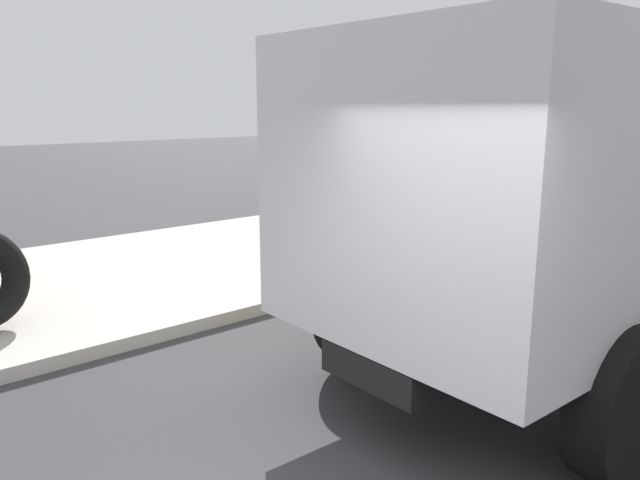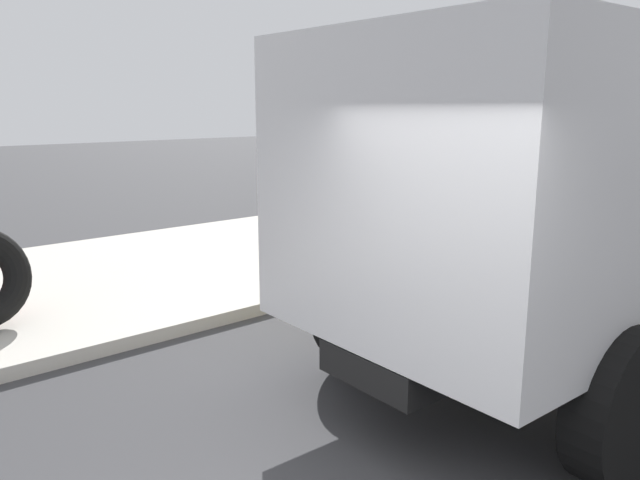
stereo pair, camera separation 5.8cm
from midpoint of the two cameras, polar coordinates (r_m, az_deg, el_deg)
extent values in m
cube|color=silver|center=(4.78, 13.19, 4.90)|extent=(2.08, 2.57, 2.20)
cube|color=black|center=(7.12, 25.29, -3.70)|extent=(7.03, 1.13, 0.24)
cylinder|color=black|center=(4.70, 26.32, -13.44)|extent=(1.11, 0.34, 1.10)
cylinder|color=black|center=(6.05, 4.39, -6.41)|extent=(1.11, 0.34, 1.10)
cylinder|color=black|center=(9.70, 24.68, -0.37)|extent=(1.11, 0.34, 1.10)
camera|label=1|loc=(0.03, -89.74, 0.06)|focal=34.88mm
camera|label=2|loc=(0.03, 90.26, -0.06)|focal=34.88mm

